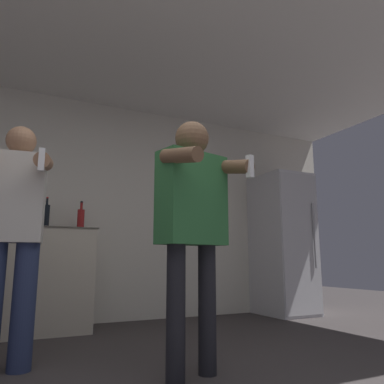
% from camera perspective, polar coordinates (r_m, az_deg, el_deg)
% --- Properties ---
extents(wall_back, '(7.00, 0.06, 2.55)m').
position_cam_1_polar(wall_back, '(4.45, -16.18, -2.32)').
color(wall_back, beige).
rests_on(wall_back, ground_plane).
extents(ceiling_slab, '(7.00, 3.39, 0.05)m').
position_cam_1_polar(ceiling_slab, '(3.53, -10.62, 22.28)').
color(ceiling_slab, silver).
rests_on(ceiling_slab, wall_back).
extents(refrigerator, '(0.60, 0.75, 1.81)m').
position_cam_1_polar(refrigerator, '(5.13, 13.66, -7.62)').
color(refrigerator, silver).
rests_on(refrigerator, ground_plane).
extents(counter, '(1.51, 0.66, 1.00)m').
position_cam_1_polar(counter, '(4.01, -26.10, -11.96)').
color(counter, '#BCB29E').
rests_on(counter, ground_plane).
extents(bottle_short_whiskey, '(0.07, 0.07, 0.32)m').
position_cam_1_polar(bottle_short_whiskey, '(4.17, -16.59, -3.96)').
color(bottle_short_whiskey, maroon).
rests_on(bottle_short_whiskey, counter).
extents(bottle_clear_vodka, '(0.06, 0.06, 0.34)m').
position_cam_1_polar(bottle_clear_vodka, '(4.14, -21.34, -3.45)').
color(bottle_clear_vodka, black).
rests_on(bottle_clear_vodka, counter).
extents(person_woman_foreground, '(0.57, 0.52, 1.57)m').
position_cam_1_polar(person_woman_foreground, '(2.35, 0.15, -3.16)').
color(person_woman_foreground, black).
rests_on(person_woman_foreground, ground_plane).
extents(person_man_side, '(0.48, 0.49, 1.58)m').
position_cam_1_polar(person_man_side, '(2.71, -25.56, -5.16)').
color(person_man_side, navy).
rests_on(person_man_side, ground_plane).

